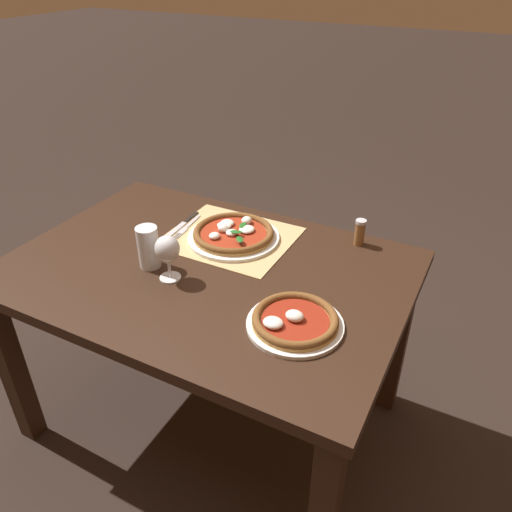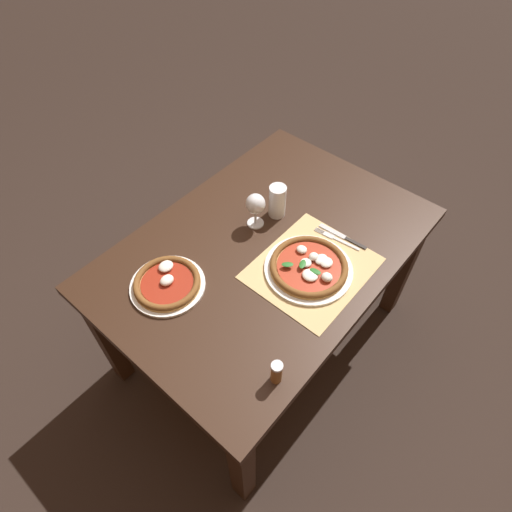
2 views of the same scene
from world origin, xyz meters
name	(u,v)px [view 2 (image 2 of 2)]	position (x,y,z in m)	size (l,w,h in m)	color
ground_plane	(263,337)	(0.00, 0.00, 0.00)	(24.00, 24.00, 0.00)	black
dining_table	(266,261)	(0.00, 0.00, 0.64)	(1.33, 0.92, 0.74)	black
paper_placemat	(312,268)	(0.03, -0.21, 0.74)	(0.45, 0.39, 0.00)	tan
pizza_near	(309,267)	(0.01, -0.20, 0.76)	(0.34, 0.34, 0.05)	silver
pizza_far	(167,283)	(-0.39, 0.15, 0.76)	(0.28, 0.28, 0.05)	silver
wine_glass	(255,205)	(0.07, 0.11, 0.85)	(0.08, 0.08, 0.16)	silver
pint_glass	(277,202)	(0.17, 0.08, 0.81)	(0.07, 0.07, 0.15)	silver
fork	(336,239)	(0.21, -0.20, 0.75)	(0.04, 0.20, 0.00)	#B7B7BC
knife	(342,236)	(0.24, -0.21, 0.75)	(0.03, 0.22, 0.01)	black
pepper_shaker	(277,372)	(-0.41, -0.38, 0.79)	(0.04, 0.04, 0.10)	brown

